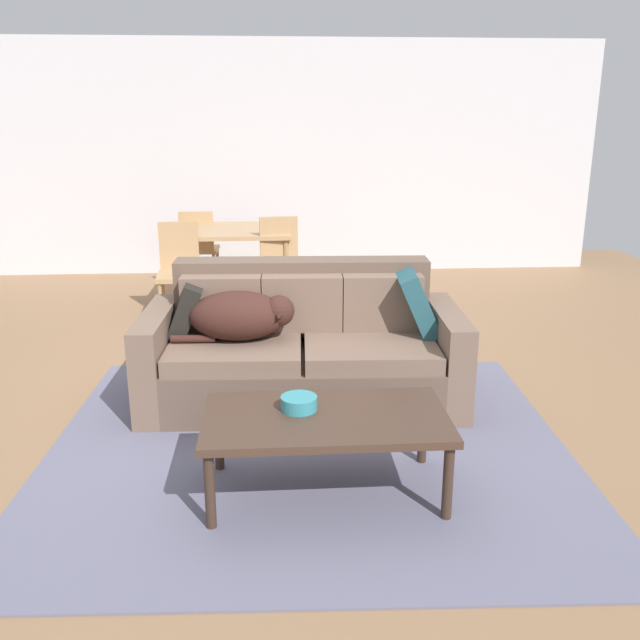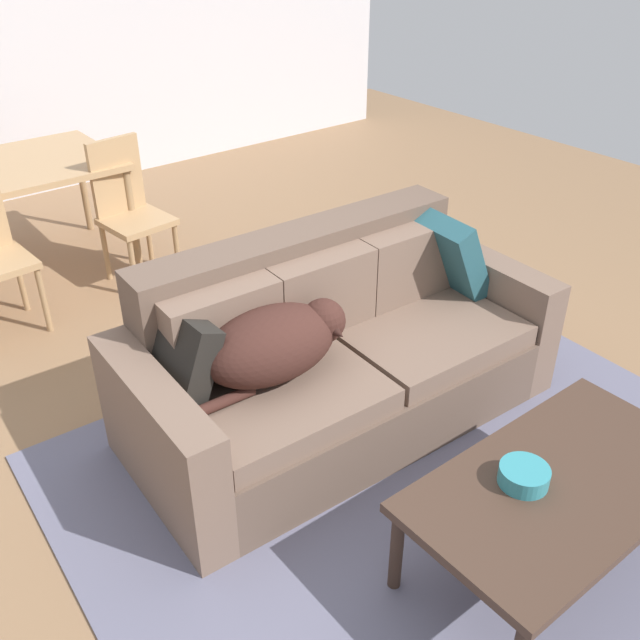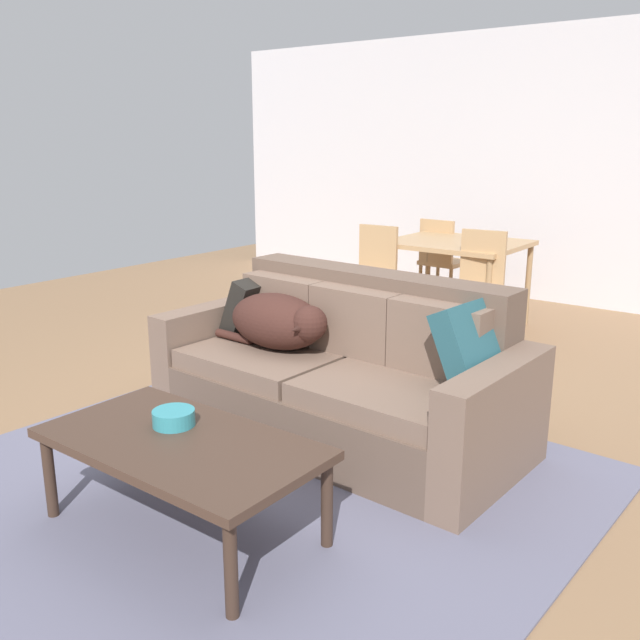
% 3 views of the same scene
% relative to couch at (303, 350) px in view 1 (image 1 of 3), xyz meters
% --- Properties ---
extents(ground_plane, '(10.00, 10.00, 0.00)m').
position_rel_couch_xyz_m(ground_plane, '(-0.29, 0.01, -0.34)').
color(ground_plane, '#8C6848').
extents(back_partition, '(8.00, 0.12, 2.70)m').
position_rel_couch_xyz_m(back_partition, '(-0.29, 4.01, 1.01)').
color(back_partition, silver).
rests_on(back_partition, ground).
extents(area_rug, '(3.09, 2.86, 0.01)m').
position_rel_couch_xyz_m(area_rug, '(-0.00, -0.75, -0.34)').
color(area_rug, slate).
rests_on(area_rug, ground).
extents(couch, '(2.12, 1.03, 0.90)m').
position_rel_couch_xyz_m(couch, '(0.00, 0.00, 0.00)').
color(couch, brown).
rests_on(couch, ground).
extents(dog_on_left_cushion, '(0.80, 0.41, 0.32)m').
position_rel_couch_xyz_m(dog_on_left_cushion, '(-0.40, -0.08, 0.28)').
color(dog_on_left_cushion, '#3A1F19').
rests_on(dog_on_left_cushion, couch).
extents(throw_pillow_by_left_arm, '(0.25, 0.37, 0.38)m').
position_rel_couch_xyz_m(throw_pillow_by_left_arm, '(-0.77, 0.08, 0.28)').
color(throw_pillow_by_left_arm, black).
rests_on(throw_pillow_by_left_arm, couch).
extents(throw_pillow_by_right_arm, '(0.33, 0.46, 0.45)m').
position_rel_couch_xyz_m(throw_pillow_by_right_arm, '(0.77, 0.02, 0.31)').
color(throw_pillow_by_right_arm, '#25535D').
rests_on(throw_pillow_by_right_arm, couch).
extents(coffee_table, '(1.21, 0.66, 0.43)m').
position_rel_couch_xyz_m(coffee_table, '(0.06, -1.25, 0.05)').
color(coffee_table, '#432E23').
rests_on(coffee_table, ground).
extents(bowl_on_coffee_table, '(0.18, 0.18, 0.07)m').
position_rel_couch_xyz_m(bowl_on_coffee_table, '(-0.07, -1.17, 0.13)').
color(bowl_on_coffee_table, teal).
rests_on(bowl_on_coffee_table, coffee_table).
extents(dining_table, '(1.11, 0.97, 0.76)m').
position_rel_couch_xyz_m(dining_table, '(-0.57, 2.52, 0.35)').
color(dining_table, tan).
rests_on(dining_table, ground).
extents(dining_chair_near_left, '(0.43, 0.43, 0.92)m').
position_rel_couch_xyz_m(dining_chair_near_left, '(-1.05, 1.89, 0.17)').
color(dining_chair_near_left, tan).
rests_on(dining_chair_near_left, ground).
extents(dining_chair_near_right, '(0.44, 0.44, 0.94)m').
position_rel_couch_xyz_m(dining_chair_near_right, '(-0.12, 1.99, 0.17)').
color(dining_chair_near_right, tan).
rests_on(dining_chair_near_right, ground).
extents(dining_chair_far_left, '(0.42, 0.42, 0.88)m').
position_rel_couch_xyz_m(dining_chair_far_left, '(-0.99, 3.05, 0.15)').
color(dining_chair_far_left, tan).
rests_on(dining_chair_far_left, ground).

